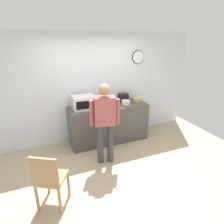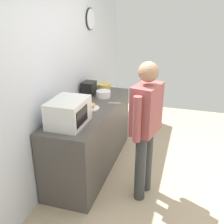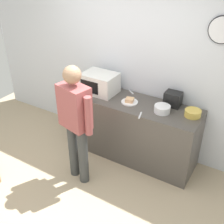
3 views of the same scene
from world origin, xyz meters
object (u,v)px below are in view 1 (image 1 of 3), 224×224
object	(u,v)px
cereal_bowl	(126,102)
wooden_chair	(49,178)
sandwich_plate	(107,106)
spoon_utensil	(97,103)
microwave	(84,102)
salad_bowl	(137,99)
fork_utensil	(122,108)
toaster	(123,97)
person_standing	(105,119)

from	to	relation	value
cereal_bowl	wooden_chair	xyz separation A→B (m)	(-2.01, -1.57, -0.45)
sandwich_plate	spoon_utensil	size ratio (longest dim) A/B	1.40
microwave	salad_bowl	bearing A→B (deg)	1.52
microwave	salad_bowl	distance (m)	1.41
salad_bowl	fork_utensil	xyz separation A→B (m)	(-0.59, -0.34, -0.04)
toaster	person_standing	bearing A→B (deg)	-130.78
cereal_bowl	fork_utensil	bearing A→B (deg)	-132.10
sandwich_plate	fork_utensil	xyz separation A→B (m)	(0.29, -0.25, -0.02)
sandwich_plate	toaster	world-z (taller)	toaster
fork_utensil	person_standing	distance (m)	0.84
cereal_bowl	wooden_chair	bearing A→B (deg)	-141.95
microwave	cereal_bowl	distance (m)	1.04
microwave	toaster	distance (m)	1.10
microwave	toaster	size ratio (longest dim) A/B	2.27
salad_bowl	toaster	world-z (taller)	toaster
cereal_bowl	spoon_utensil	size ratio (longest dim) A/B	1.26
sandwich_plate	person_standing	bearing A→B (deg)	-113.14
sandwich_plate	salad_bowl	distance (m)	0.88
fork_utensil	wooden_chair	size ratio (longest dim) A/B	0.18
person_standing	wooden_chair	xyz separation A→B (m)	(-1.17, -0.79, -0.45)
salad_bowl	spoon_utensil	xyz separation A→B (m)	(-1.02, 0.21, -0.04)
fork_utensil	person_standing	size ratio (longest dim) A/B	0.10
spoon_utensil	fork_utensil	bearing A→B (deg)	-52.11
person_standing	spoon_utensil	bearing A→B (deg)	79.77
cereal_bowl	toaster	distance (m)	0.26
salad_bowl	person_standing	distance (m)	1.51
spoon_utensil	person_standing	world-z (taller)	person_standing
microwave	person_standing	bearing A→B (deg)	-77.22
cereal_bowl	fork_utensil	world-z (taller)	cereal_bowl
microwave	fork_utensil	xyz separation A→B (m)	(0.82, -0.30, -0.15)
microwave	fork_utensil	world-z (taller)	microwave
fork_utensil	spoon_utensil	size ratio (longest dim) A/B	1.00
salad_bowl	sandwich_plate	bearing A→B (deg)	-173.81
sandwich_plate	salad_bowl	world-z (taller)	salad_bowl
sandwich_plate	toaster	size ratio (longest dim) A/B	1.08
microwave	wooden_chair	size ratio (longest dim) A/B	0.53
cereal_bowl	toaster	world-z (taller)	toaster
microwave	person_standing	world-z (taller)	person_standing
toaster	wooden_chair	distance (m)	2.79
toaster	fork_utensil	distance (m)	0.55
microwave	wooden_chair	world-z (taller)	microwave
cereal_bowl	spoon_utensil	xyz separation A→B (m)	(-0.64, 0.32, -0.04)
salad_bowl	cereal_bowl	bearing A→B (deg)	-163.54
microwave	fork_utensil	distance (m)	0.89
salad_bowl	fork_utensil	world-z (taller)	salad_bowl
sandwich_plate	microwave	bearing A→B (deg)	173.89
sandwich_plate	cereal_bowl	distance (m)	0.50
spoon_utensil	wooden_chair	world-z (taller)	wooden_chair
microwave	cereal_bowl	xyz separation A→B (m)	(1.03, -0.07, -0.10)
microwave	toaster	world-z (taller)	microwave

